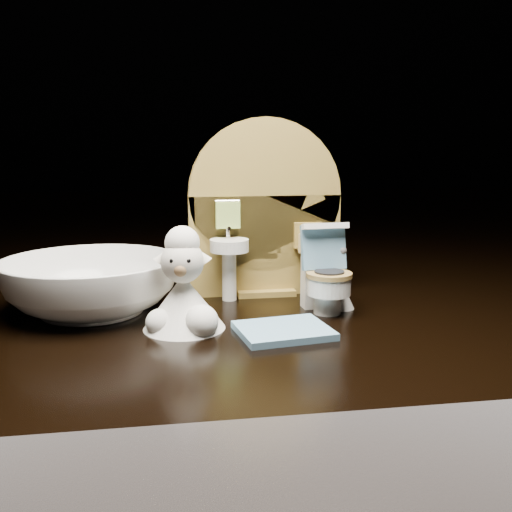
% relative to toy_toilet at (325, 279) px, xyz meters
% --- Properties ---
extents(backdrop_panel, '(0.13, 0.05, 0.15)m').
position_rel_toy_toilet_xyz_m(backdrop_panel, '(-0.04, 0.06, 0.04)').
color(backdrop_panel, olive).
rests_on(backdrop_panel, ground).
extents(toy_toilet, '(0.04, 0.05, 0.07)m').
position_rel_toy_toilet_xyz_m(toy_toilet, '(0.00, 0.00, 0.00)').
color(toy_toilet, white).
rests_on(toy_toilet, ground).
extents(bath_mat, '(0.07, 0.06, 0.00)m').
position_rel_toy_toilet_xyz_m(bath_mat, '(-0.04, -0.05, -0.02)').
color(bath_mat, '#5F8EAC').
rests_on(bath_mat, ground).
extents(toilet_brush, '(0.02, 0.02, 0.05)m').
position_rel_toy_toilet_xyz_m(toilet_brush, '(0.02, 0.01, -0.01)').
color(toilet_brush, white).
rests_on(toilet_brush, ground).
extents(plush_lamb, '(0.06, 0.06, 0.08)m').
position_rel_toy_toilet_xyz_m(plush_lamb, '(-0.11, -0.03, 0.00)').
color(plush_lamb, white).
rests_on(plush_lamb, ground).
extents(ceramic_bowl, '(0.17, 0.17, 0.04)m').
position_rel_toy_toilet_xyz_m(ceramic_bowl, '(-0.18, 0.03, -0.00)').
color(ceramic_bowl, white).
rests_on(ceramic_bowl, ground).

